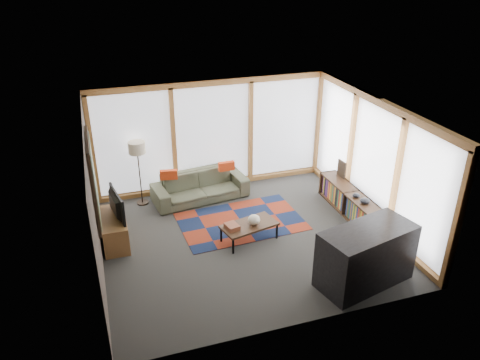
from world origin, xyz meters
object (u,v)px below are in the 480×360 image
object	(u,v)px
sofa	(200,186)
coffee_table	(249,232)
tv_console	(115,230)
bookshelf	(351,203)
bar_counter	(366,256)
television	(113,205)
floor_lamp	(140,173)

from	to	relation	value
sofa	coffee_table	size ratio (longest dim) A/B	1.98
sofa	tv_console	distance (m)	2.35
bookshelf	bar_counter	distance (m)	2.31
tv_console	television	distance (m)	0.54
sofa	bar_counter	xyz separation A→B (m)	(1.96, -3.78, 0.21)
television	floor_lamp	bearing A→B (deg)	-35.22
floor_lamp	television	xyz separation A→B (m)	(-0.67, -1.42, 0.07)
television	bar_counter	world-z (taller)	television
floor_lamp	television	bearing A→B (deg)	-115.33
sofa	coffee_table	xyz separation A→B (m)	(0.50, -1.97, -0.13)
television	bar_counter	distance (m)	4.69
bookshelf	bar_counter	xyz separation A→B (m)	(-0.94, -2.09, 0.25)
floor_lamp	bookshelf	size ratio (longest dim) A/B	0.68
tv_console	sofa	bearing A→B (deg)	31.81
coffee_table	bar_counter	xyz separation A→B (m)	(1.45, -1.81, 0.34)
sofa	tv_console	world-z (taller)	sofa
coffee_table	bar_counter	world-z (taller)	bar_counter
bar_counter	tv_console	bearing A→B (deg)	133.63
television	coffee_table	bearing A→B (deg)	-116.53
bookshelf	tv_console	world-z (taller)	tv_console
floor_lamp	bookshelf	distance (m)	4.63
floor_lamp	tv_console	xyz separation A→B (m)	(-0.70, -1.43, -0.47)
bar_counter	floor_lamp	bearing A→B (deg)	115.74
coffee_table	television	distance (m)	2.66
sofa	floor_lamp	xyz separation A→B (m)	(-1.30, 0.19, 0.43)
floor_lamp	coffee_table	distance (m)	2.87
coffee_table	television	bearing A→B (deg)	163.35
sofa	coffee_table	world-z (taller)	sofa
sofa	floor_lamp	distance (m)	1.38
bar_counter	sofa	bearing A→B (deg)	103.72
sofa	bar_counter	distance (m)	4.26
floor_lamp	bookshelf	bearing A→B (deg)	-24.04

